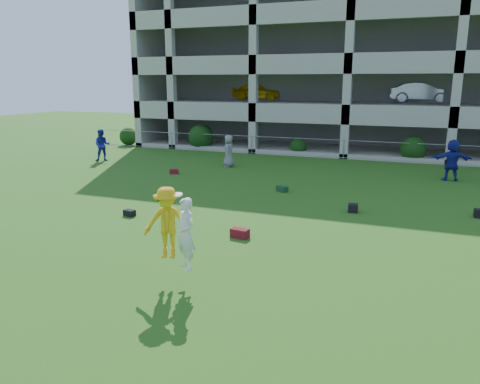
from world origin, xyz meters
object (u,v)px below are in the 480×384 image
at_px(bystander_c, 229,151).
at_px(parking_garage, 366,63).
at_px(frisbee_contest, 172,225).
at_px(bystander_d, 452,160).
at_px(bystander_a, 102,145).
at_px(crate_d, 353,208).

distance_m(bystander_c, parking_garage, 15.62).
xyz_separation_m(bystander_c, frisbee_contest, (4.72, -14.80, 0.53)).
bearing_deg(parking_garage, bystander_d, -66.23).
height_order(bystander_a, bystander_d, bystander_d).
xyz_separation_m(bystander_a, parking_garage, (13.36, 14.65, 5.07)).
bearing_deg(crate_d, parking_garage, 96.25).
distance_m(bystander_d, frisbee_contest, 16.59).
xyz_separation_m(bystander_a, bystander_c, (7.78, 1.00, -0.06)).
bearing_deg(frisbee_contest, parking_garage, 88.25).
relative_size(bystander_c, parking_garage, 0.06).
bearing_deg(bystander_a, frisbee_contest, -77.34).
xyz_separation_m(bystander_c, bystander_d, (11.45, 0.35, 0.12)).
distance_m(bystander_d, parking_garage, 15.37).
relative_size(frisbee_contest, parking_garage, 0.06).
height_order(crate_d, parking_garage, parking_garage).
bearing_deg(parking_garage, bystander_c, -112.26).
bearing_deg(frisbee_contest, bystander_c, 107.67).
relative_size(bystander_a, parking_garage, 0.06).
height_order(bystander_a, parking_garage, parking_garage).
bearing_deg(parking_garage, bystander_a, -132.37).
distance_m(bystander_a, crate_d, 16.77).
height_order(bystander_c, crate_d, bystander_c).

